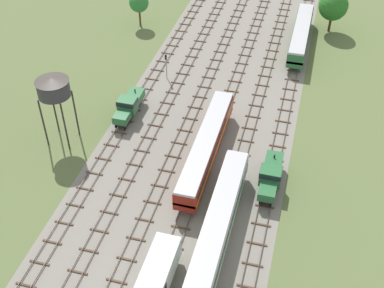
% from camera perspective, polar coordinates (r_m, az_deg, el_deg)
% --- Properties ---
extents(ground_plane, '(480.00, 480.00, 0.00)m').
position_cam_1_polar(ground_plane, '(75.48, 1.55, 2.83)').
color(ground_plane, '#5B6B3D').
extents(ballast_bed, '(26.98, 176.00, 0.01)m').
position_cam_1_polar(ballast_bed, '(75.48, 1.55, 2.83)').
color(ballast_bed, gray).
rests_on(ballast_bed, ground).
extents(track_far_left, '(2.40, 126.00, 0.29)m').
position_cam_1_polar(track_far_left, '(79.05, -6.40, 4.64)').
color(track_far_left, '#47382D').
rests_on(track_far_left, ground).
extents(track_left, '(2.40, 126.00, 0.29)m').
position_cam_1_polar(track_left, '(77.71, -3.22, 4.14)').
color(track_left, '#47382D').
rests_on(track_left, ground).
extents(track_centre_left, '(2.40, 126.00, 0.29)m').
position_cam_1_polar(track_centre_left, '(76.62, 0.07, 3.62)').
color(track_centre_left, '#47382D').
rests_on(track_centre_left, ground).
extents(track_centre, '(2.40, 126.00, 0.29)m').
position_cam_1_polar(track_centre, '(75.79, 3.43, 3.08)').
color(track_centre, '#47382D').
rests_on(track_centre, ground).
extents(track_centre_right, '(2.40, 126.00, 0.29)m').
position_cam_1_polar(track_centre_right, '(75.24, 6.85, 2.51)').
color(track_centre_right, '#47382D').
rests_on(track_centre_right, ground).
extents(track_right, '(2.40, 126.00, 0.29)m').
position_cam_1_polar(track_right, '(74.96, 10.30, 1.92)').
color(track_right, '#47382D').
rests_on(track_right, ground).
extents(passenger_coach_centre_right_near, '(2.96, 22.00, 3.80)m').
position_cam_1_polar(passenger_coach_centre_right_near, '(57.10, 3.08, -9.00)').
color(passenger_coach_centre_right_near, beige).
rests_on(passenger_coach_centre_right_near, ground).
extents(shunter_loco_right_mid, '(2.74, 8.46, 3.10)m').
position_cam_1_polar(shunter_loco_right_mid, '(64.03, 9.06, -3.57)').
color(shunter_loco_right_mid, '#286638').
rests_on(shunter_loco_right_mid, ground).
extents(passenger_coach_centre_midfar, '(2.96, 22.00, 3.80)m').
position_cam_1_polar(passenger_coach_centre_midfar, '(66.68, 1.66, -0.18)').
color(passenger_coach_centre_midfar, maroon).
rests_on(passenger_coach_centre_midfar, ground).
extents(shunter_loco_far_left_far, '(2.74, 8.46, 3.10)m').
position_cam_1_polar(shunter_loco_far_left_far, '(75.65, -7.31, 4.47)').
color(shunter_loco_far_left_far, '#286638').
rests_on(shunter_loco_far_left_far, ground).
extents(diesel_railcar_right_farther, '(2.96, 20.50, 3.80)m').
position_cam_1_polar(diesel_railcar_right_farther, '(95.24, 12.44, 12.27)').
color(diesel_railcar_right_farther, '#286638').
rests_on(diesel_railcar_right_farther, ground).
extents(water_tower, '(4.60, 4.60, 10.57)m').
position_cam_1_polar(water_tower, '(68.82, -15.72, 6.27)').
color(water_tower, '#2D2826').
rests_on(water_tower, ground).
extents(signal_post_nearest, '(0.28, 0.47, 4.60)m').
position_cam_1_polar(signal_post_nearest, '(83.59, -3.00, 9.32)').
color(signal_post_nearest, gray).
rests_on(signal_post_nearest, ground).
extents(lineside_tree_0, '(5.57, 5.57, 8.06)m').
position_cam_1_polar(lineside_tree_0, '(101.24, 15.99, 15.07)').
color(lineside_tree_0, '#4C331E').
rests_on(lineside_tree_0, ground).
extents(lineside_tree_1, '(3.80, 3.80, 6.82)m').
position_cam_1_polar(lineside_tree_1, '(100.32, -6.15, 15.91)').
color(lineside_tree_1, '#4C331E').
rests_on(lineside_tree_1, ground).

